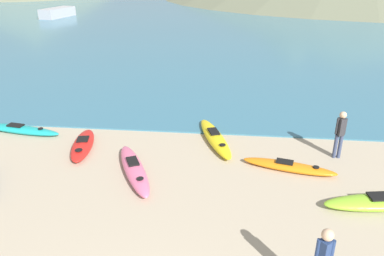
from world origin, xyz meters
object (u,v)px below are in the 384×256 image
(kayak_on_sand_2, at_px, (20,129))
(kayak_on_sand_6, at_px, (134,169))
(kayak_on_sand_3, at_px, (215,138))
(person_near_waterline, at_px, (340,132))
(kayak_on_sand_0, at_px, (289,166))
(moored_boat_0, at_px, (58,13))
(moored_boat_1, at_px, (350,5))
(kayak_on_sand_1, at_px, (83,145))

(kayak_on_sand_2, height_order, kayak_on_sand_6, kayak_on_sand_6)
(kayak_on_sand_3, distance_m, person_near_waterline, 4.44)
(kayak_on_sand_0, height_order, moored_boat_0, moored_boat_0)
(person_near_waterline, relative_size, moored_boat_0, 0.33)
(kayak_on_sand_3, bearing_deg, kayak_on_sand_6, -132.53)
(moored_boat_1, bearing_deg, kayak_on_sand_6, -112.17)
(kayak_on_sand_2, xyz_separation_m, person_near_waterline, (12.08, -0.80, 0.84))
(kayak_on_sand_3, relative_size, kayak_on_sand_6, 1.07)
(kayak_on_sand_2, distance_m, kayak_on_sand_6, 5.97)
(kayak_on_sand_0, relative_size, kayak_on_sand_6, 0.93)
(person_near_waterline, bearing_deg, kayak_on_sand_1, -178.24)
(kayak_on_sand_0, bearing_deg, person_near_waterline, 31.36)
(kayak_on_sand_1, xyz_separation_m, kayak_on_sand_3, (4.78, 1.10, 0.01))
(kayak_on_sand_2, height_order, kayak_on_sand_3, kayak_on_sand_3)
(person_near_waterline, bearing_deg, kayak_on_sand_3, 169.20)
(kayak_on_sand_0, height_order, kayak_on_sand_6, kayak_on_sand_6)
(kayak_on_sand_6, bearing_deg, moored_boat_1, 67.83)
(kayak_on_sand_6, xyz_separation_m, person_near_waterline, (6.74, 1.86, 0.80))
(kayak_on_sand_2, distance_m, moored_boat_1, 51.21)
(kayak_on_sand_1, bearing_deg, kayak_on_sand_3, 12.92)
(moored_boat_0, bearing_deg, kayak_on_sand_3, -57.52)
(moored_boat_1, bearing_deg, kayak_on_sand_1, -115.27)
(kayak_on_sand_3, distance_m, kayak_on_sand_6, 3.63)
(moored_boat_0, bearing_deg, kayak_on_sand_6, -62.45)
(kayak_on_sand_0, distance_m, kayak_on_sand_1, 7.35)
(person_near_waterline, distance_m, moored_boat_1, 47.37)
(kayak_on_sand_0, relative_size, person_near_waterline, 1.79)
(kayak_on_sand_1, xyz_separation_m, moored_boat_1, (21.68, 45.93, 0.72))
(kayak_on_sand_0, bearing_deg, kayak_on_sand_2, 169.71)
(kayak_on_sand_1, bearing_deg, kayak_on_sand_6, -34.27)
(moored_boat_0, bearing_deg, kayak_on_sand_1, -64.43)
(kayak_on_sand_1, relative_size, moored_boat_1, 0.54)
(moored_boat_0, xyz_separation_m, moored_boat_1, (38.23, 11.33, 0.25))
(kayak_on_sand_0, distance_m, moored_boat_1, 48.89)
(kayak_on_sand_0, distance_m, kayak_on_sand_3, 3.16)
(kayak_on_sand_1, relative_size, kayak_on_sand_6, 0.82)
(kayak_on_sand_3, xyz_separation_m, moored_boat_0, (-21.33, 33.50, 0.45))
(kayak_on_sand_0, distance_m, kayak_on_sand_2, 10.49)
(kayak_on_sand_2, xyz_separation_m, kayak_on_sand_6, (5.34, -2.66, 0.04))
(kayak_on_sand_6, height_order, moored_boat_1, moored_boat_1)
(kayak_on_sand_2, relative_size, moored_boat_1, 0.70)
(moored_boat_1, bearing_deg, moored_boat_0, -163.49)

